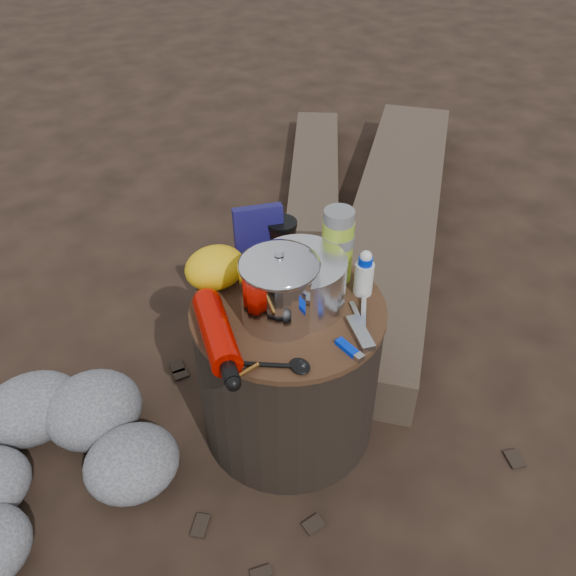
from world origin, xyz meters
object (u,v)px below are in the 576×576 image
thermos (337,246)px  camping_pot (279,286)px  travel_mug (282,241)px  log_main (395,218)px  fuel_bottle (217,332)px  stump (288,369)px

thermos → camping_pot: bearing=-161.7°
camping_pot → travel_mug: bearing=60.6°
log_main → fuel_bottle: 1.25m
camping_pot → thermos: thermos is taller
travel_mug → camping_pot: bearing=-119.4°
camping_pot → thermos: 0.20m
log_main → camping_pot: (-0.84, -0.63, 0.43)m
stump → camping_pot: 0.30m
stump → thermos: thermos is taller
stump → travel_mug: (0.08, 0.18, 0.27)m
stump → thermos: (0.16, 0.04, 0.31)m
stump → travel_mug: bearing=66.0°
stump → camping_pot: camping_pot is taller
camping_pot → thermos: bearing=18.3°
stump → log_main: size_ratio=0.24×
log_main → fuel_bottle: size_ratio=6.79×
stump → log_main: (0.81, 0.61, -0.13)m
thermos → fuel_bottle: bearing=-167.5°
log_main → fuel_bottle: (-1.00, -0.65, 0.38)m
stump → fuel_bottle: bearing=-170.2°
fuel_bottle → log_main: bearing=43.8°
camping_pot → fuel_bottle: 0.17m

